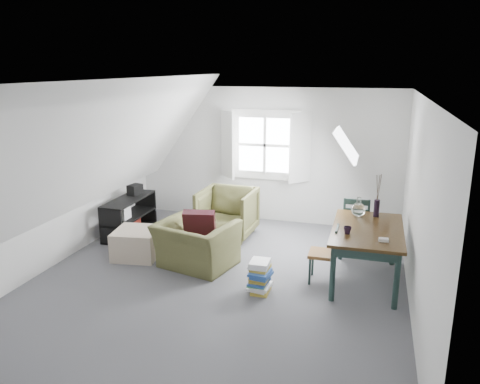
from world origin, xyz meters
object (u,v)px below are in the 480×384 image
(ottoman, at_px, (137,243))
(dining_chair_far, at_px, (356,224))
(media_shelf, at_px, (128,218))
(magazine_stack, at_px, (260,277))
(dining_table, at_px, (367,235))
(armchair_near, at_px, (197,266))
(dining_chair_near, at_px, (325,253))
(armchair_far, at_px, (227,236))

(ottoman, xyz_separation_m, dining_chair_far, (3.22, 1.06, 0.27))
(media_shelf, bearing_deg, magazine_stack, -24.45)
(ottoman, distance_m, dining_table, 3.44)
(dining_table, xyz_separation_m, media_shelf, (-4.04, 0.77, -0.38))
(ottoman, bearing_deg, armchair_near, -5.00)
(dining_chair_near, xyz_separation_m, magazine_stack, (-0.77, -0.55, -0.20))
(armchair_far, height_order, ottoman, ottoman)
(ottoman, bearing_deg, dining_table, 1.63)
(ottoman, bearing_deg, armchair_far, 49.87)
(dining_table, bearing_deg, media_shelf, 168.80)
(media_shelf, bearing_deg, armchair_far, 17.04)
(dining_table, bearing_deg, armchair_near, -176.01)
(armchair_far, bearing_deg, dining_chair_far, -2.53)
(dining_table, bearing_deg, armchair_far, 153.25)
(armchair_near, bearing_deg, dining_chair_near, -165.56)
(dining_chair_far, height_order, dining_chair_near, dining_chair_far)
(ottoman, xyz_separation_m, dining_chair_near, (2.88, -0.07, 0.20))
(dining_table, relative_size, dining_chair_near, 1.92)
(dining_chair_far, bearing_deg, dining_chair_near, 59.22)
(armchair_far, height_order, media_shelf, media_shelf)
(armchair_far, height_order, dining_chair_near, dining_chair_near)
(dining_table, distance_m, media_shelf, 4.13)
(armchair_far, xyz_separation_m, dining_table, (2.35, -1.16, 0.67))
(armchair_near, relative_size, magazine_stack, 2.48)
(dining_chair_far, bearing_deg, armchair_far, -19.17)
(armchair_near, xyz_separation_m, ottoman, (-1.01, 0.09, 0.22))
(magazine_stack, bearing_deg, armchair_near, 154.21)
(armchair_near, xyz_separation_m, dining_table, (2.39, 0.19, 0.67))
(armchair_near, distance_m, dining_table, 2.49)
(armchair_near, bearing_deg, dining_table, -161.72)
(media_shelf, bearing_deg, dining_table, -6.81)
(media_shelf, bearing_deg, dining_chair_far, 6.90)
(armchair_far, distance_m, dining_table, 2.70)
(armchair_near, height_order, media_shelf, media_shelf)
(ottoman, xyz_separation_m, dining_table, (3.41, 0.10, 0.45))
(dining_chair_far, bearing_deg, dining_table, 86.83)
(dining_table, xyz_separation_m, dining_chair_near, (-0.53, -0.17, -0.25))
(media_shelf, distance_m, magazine_stack, 3.11)
(armchair_near, distance_m, ottoman, 1.04)
(ottoman, height_order, dining_chair_far, dining_chair_far)
(dining_chair_near, bearing_deg, ottoman, -84.22)
(dining_table, height_order, media_shelf, dining_table)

